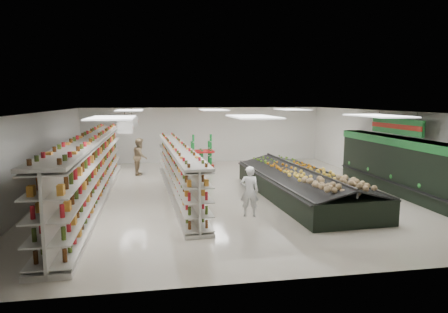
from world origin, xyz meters
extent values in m
plane|color=beige|center=(0.00, 0.00, 0.00)|extent=(16.00, 16.00, 0.00)
cube|color=white|center=(0.00, 0.00, 3.20)|extent=(14.00, 16.00, 0.02)
cube|color=white|center=(0.00, 8.00, 1.60)|extent=(14.00, 0.02, 3.20)
cube|color=white|center=(0.00, -8.00, 1.60)|extent=(14.00, 0.02, 3.20)
cube|color=white|center=(-7.00, 0.00, 1.60)|extent=(0.02, 16.00, 3.20)
cube|color=white|center=(7.00, 0.00, 1.60)|extent=(0.02, 16.00, 3.20)
cube|color=black|center=(6.55, -1.50, 1.10)|extent=(0.80, 8.00, 2.20)
cube|color=#1F752F|center=(6.53, -1.50, 2.05)|extent=(0.85, 8.00, 0.30)
cube|color=black|center=(6.30, -1.50, 0.55)|extent=(0.55, 7.80, 0.15)
cube|color=beige|center=(6.40, -1.50, 1.35)|extent=(0.45, 7.70, 0.03)
cube|color=beige|center=(6.40, -1.50, 1.65)|extent=(0.45, 7.70, 0.03)
cube|color=white|center=(-3.80, -2.00, 2.75)|extent=(0.50, 0.06, 0.40)
cube|color=#A41E12|center=(-3.80, -2.00, 2.75)|extent=(0.52, 0.02, 0.12)
cylinder|color=black|center=(-3.80, -2.00, 3.05)|extent=(0.01, 0.01, 0.50)
cube|color=white|center=(-3.80, 2.00, 2.75)|extent=(0.50, 0.06, 0.40)
cube|color=#A41E12|center=(-3.80, 2.00, 2.75)|extent=(0.52, 0.02, 0.12)
cylinder|color=black|center=(-3.80, 2.00, 3.05)|extent=(0.01, 0.01, 0.50)
cube|color=#1F752F|center=(6.25, -1.50, 2.65)|extent=(0.10, 3.20, 0.60)
cube|color=#A41E12|center=(6.19, -1.50, 2.65)|extent=(0.03, 3.20, 0.18)
cylinder|color=black|center=(6.25, -2.70, 3.05)|extent=(0.01, 0.01, 0.50)
cylinder|color=black|center=(6.25, -0.30, 3.05)|extent=(0.01, 0.01, 0.50)
cube|color=beige|center=(-5.14, -0.55, 0.07)|extent=(1.13, 13.44, 0.13)
cube|color=beige|center=(-5.14, -0.55, 1.12)|extent=(0.19, 13.43, 2.24)
cube|color=beige|center=(-5.14, -0.55, 2.28)|extent=(1.13, 13.44, 0.09)
cube|color=beige|center=(-5.40, -0.55, 0.20)|extent=(0.62, 13.32, 0.03)
cube|color=beige|center=(-5.40, -0.55, 0.69)|extent=(0.62, 13.32, 0.03)
cube|color=beige|center=(-5.40, -0.55, 1.18)|extent=(0.62, 13.32, 0.03)
cube|color=beige|center=(-5.40, -0.55, 1.67)|extent=(0.62, 13.32, 0.03)
cube|color=beige|center=(-5.40, -0.55, 2.16)|extent=(0.62, 13.32, 0.03)
cube|color=beige|center=(-4.89, -0.55, 0.20)|extent=(0.62, 13.32, 0.03)
cube|color=beige|center=(-4.89, -0.55, 0.69)|extent=(0.62, 13.32, 0.03)
cube|color=beige|center=(-4.89, -0.55, 1.18)|extent=(0.62, 13.32, 0.03)
cube|color=beige|center=(-4.89, -0.55, 1.67)|extent=(0.62, 13.32, 0.03)
cube|color=beige|center=(-4.89, -0.55, 2.16)|extent=(0.62, 13.32, 0.03)
cube|color=beige|center=(-1.98, 0.07, 0.05)|extent=(1.34, 10.83, 0.11)
cube|color=beige|center=(-1.98, 0.07, 0.90)|extent=(0.58, 10.80, 1.80)
cube|color=beige|center=(-1.98, 0.07, 1.84)|extent=(1.34, 10.83, 0.07)
cube|color=beige|center=(-2.19, 0.06, 0.16)|extent=(0.92, 10.72, 0.03)
cube|color=beige|center=(-2.19, 0.06, 0.56)|extent=(0.92, 10.72, 0.03)
cube|color=beige|center=(-2.19, 0.06, 0.95)|extent=(0.92, 10.72, 0.03)
cube|color=beige|center=(-2.19, 0.06, 1.34)|extent=(0.92, 10.72, 0.03)
cube|color=beige|center=(-2.19, 0.06, 1.74)|extent=(0.92, 10.72, 0.03)
cube|color=beige|center=(-1.78, 0.08, 0.16)|extent=(0.92, 10.72, 0.03)
cube|color=beige|center=(-1.78, 0.08, 0.56)|extent=(0.92, 10.72, 0.03)
cube|color=beige|center=(-1.78, 0.08, 0.95)|extent=(0.92, 10.72, 0.03)
cube|color=beige|center=(-1.78, 0.08, 1.34)|extent=(0.92, 10.72, 0.03)
cube|color=beige|center=(-1.78, 0.08, 1.74)|extent=(0.92, 10.72, 0.03)
cube|color=black|center=(2.54, -1.38, 0.39)|extent=(3.10, 8.00, 0.79)
cube|color=#262626|center=(1.24, -1.45, 0.81)|extent=(0.48, 7.86, 0.07)
cube|color=#262626|center=(3.84, -1.31, 0.81)|extent=(0.48, 7.86, 0.07)
cube|color=black|center=(1.84, -1.41, 0.92)|extent=(1.85, 7.82, 0.40)
cube|color=black|center=(3.24, -1.34, 0.92)|extent=(1.85, 7.82, 0.40)
cube|color=#262626|center=(2.54, -1.38, 1.03)|extent=(0.46, 7.75, 0.28)
cube|color=#A41E12|center=(-0.41, 5.86, 0.10)|extent=(1.28, 0.88, 0.21)
cube|color=red|center=(-0.41, 5.86, 0.89)|extent=(1.34, 0.94, 0.10)
imported|color=white|center=(0.05, -3.46, 0.81)|extent=(0.64, 0.47, 1.61)
imported|color=#93785A|center=(-3.59, 4.34, 0.90)|extent=(0.58, 0.90, 1.80)
camera|label=1|loc=(-2.82, -15.40, 3.66)|focal=32.00mm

